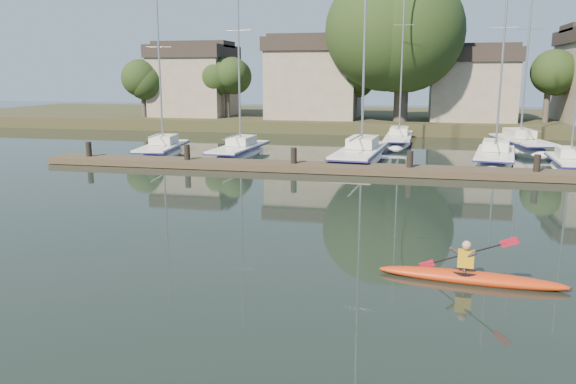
% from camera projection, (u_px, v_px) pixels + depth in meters
% --- Properties ---
extents(ground, '(160.00, 160.00, 0.00)m').
position_uv_depth(ground, '(296.00, 256.00, 15.71)').
color(ground, black).
rests_on(ground, ground).
extents(kayak, '(4.54, 1.16, 1.44)m').
position_uv_depth(kayak, '(470.00, 275.00, 13.69)').
color(kayak, red).
rests_on(kayak, ground).
extents(dock, '(34.00, 2.00, 1.80)m').
position_uv_depth(dock, '(350.00, 168.00, 29.05)').
color(dock, '#4E3D2D').
rests_on(dock, ground).
extents(sailboat_0, '(3.02, 7.52, 11.60)m').
position_uv_depth(sailboat_0, '(163.00, 157.00, 35.75)').
color(sailboat_0, white).
rests_on(sailboat_0, ground).
extents(sailboat_1, '(2.41, 8.13, 13.14)m').
position_uv_depth(sailboat_1, '(239.00, 158.00, 35.42)').
color(sailboat_1, white).
rests_on(sailboat_1, ground).
extents(sailboat_2, '(3.20, 10.07, 16.40)m').
position_uv_depth(sailboat_2, '(360.00, 163.00, 33.35)').
color(sailboat_2, white).
rests_on(sailboat_2, ground).
extents(sailboat_3, '(3.39, 8.35, 13.09)m').
position_uv_depth(sailboat_3, '(494.00, 165.00, 32.54)').
color(sailboat_3, white).
rests_on(sailboat_3, ground).
extents(sailboat_4, '(2.26, 6.49, 10.87)m').
position_uv_depth(sailboat_4, '(570.00, 172.00, 30.30)').
color(sailboat_4, white).
rests_on(sailboat_4, ground).
extents(sailboat_6, '(2.13, 9.17, 14.51)m').
position_uv_depth(sailboat_6, '(398.00, 145.00, 41.85)').
color(sailboat_6, white).
rests_on(sailboat_6, ground).
extents(sailboat_7, '(3.93, 8.82, 13.78)m').
position_uv_depth(sailboat_7, '(521.00, 151.00, 38.67)').
color(sailboat_7, white).
rests_on(sailboat_7, ground).
extents(shore, '(90.00, 25.25, 12.75)m').
position_uv_depth(shore, '(398.00, 93.00, 53.21)').
color(shore, '#2C361B').
rests_on(shore, ground).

